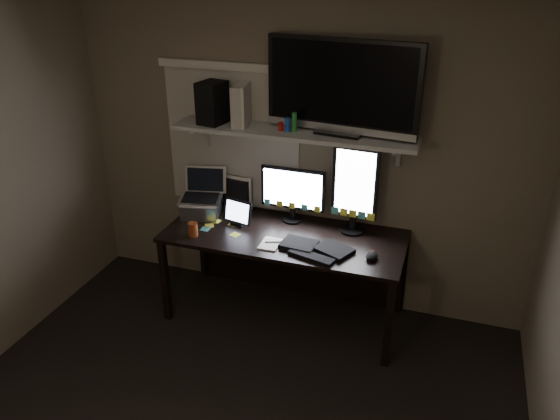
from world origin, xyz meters
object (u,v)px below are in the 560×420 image
at_px(mouse, 372,256).
at_px(tv, 342,87).
at_px(monitor_landscape, 293,195).
at_px(tablet, 238,213).
at_px(laptop, 200,194).
at_px(monitor_portrait, 355,190).
at_px(keyboard, 316,247).
at_px(cup, 193,229).
at_px(speaker, 212,103).
at_px(desk, 289,247).
at_px(game_console, 242,105).

relative_size(mouse, tv, 0.11).
bearing_deg(monitor_landscape, tablet, -150.07).
bearing_deg(laptop, monitor_portrait, -7.13).
distance_m(keyboard, cup, 0.93).
relative_size(laptop, speaker, 1.19).
distance_m(laptop, cup, 0.37).
relative_size(desk, tablet, 7.42).
distance_m(tablet, laptop, 0.36).
distance_m(tablet, game_console, 0.82).
relative_size(desk, keyboard, 3.50).
bearing_deg(keyboard, monitor_portrait, 77.36).
distance_m(desk, game_console, 1.15).
relative_size(desk, monitor_landscape, 3.53).
distance_m(laptop, game_console, 0.80).
xyz_separation_m(laptop, speaker, (0.11, 0.09, 0.72)).
height_order(keyboard, speaker, speaker).
relative_size(desk, cup, 17.09).
xyz_separation_m(monitor_landscape, keyboard, (0.30, -0.38, -0.21)).
relative_size(tv, game_console, 3.65).
bearing_deg(speaker, game_console, 20.77).
height_order(desk, speaker, speaker).
xyz_separation_m(monitor_portrait, tv, (-0.14, 0.02, 0.74)).
relative_size(desk, mouse, 14.81).
relative_size(game_console, speaker, 0.96).
bearing_deg(speaker, keyboard, -8.75).
height_order(monitor_landscape, cup, monitor_landscape).
xyz_separation_m(cup, speaker, (0.01, 0.42, 0.85)).
xyz_separation_m(tablet, laptop, (-0.34, 0.06, 0.08)).
distance_m(tv, game_console, 0.76).
height_order(monitor_portrait, tv, tv).
xyz_separation_m(mouse, speaker, (-1.31, 0.33, 0.88)).
relative_size(monitor_landscape, keyboard, 0.99).
bearing_deg(cup, speaker, 88.04).
height_order(keyboard, cup, cup).
xyz_separation_m(monitor_portrait, speaker, (-1.10, -0.03, 0.56)).
xyz_separation_m(game_console, speaker, (-0.22, -0.04, 0.01)).
bearing_deg(game_console, monitor_portrait, -10.32).
bearing_deg(speaker, desk, 5.29).
bearing_deg(tv, desk, -154.00).
relative_size(mouse, cup, 1.15).
xyz_separation_m(keyboard, speaker, (-0.91, 0.33, 0.89)).
relative_size(mouse, laptop, 0.33).
height_order(tablet, speaker, speaker).
xyz_separation_m(mouse, tablet, (-1.07, 0.18, 0.08)).
distance_m(tablet, cup, 0.37).
relative_size(keyboard, cup, 4.88).
relative_size(monitor_portrait, tv, 0.63).
distance_m(cup, speaker, 0.95).
xyz_separation_m(cup, tv, (0.97, 0.47, 1.03)).
bearing_deg(cup, mouse, 3.73).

